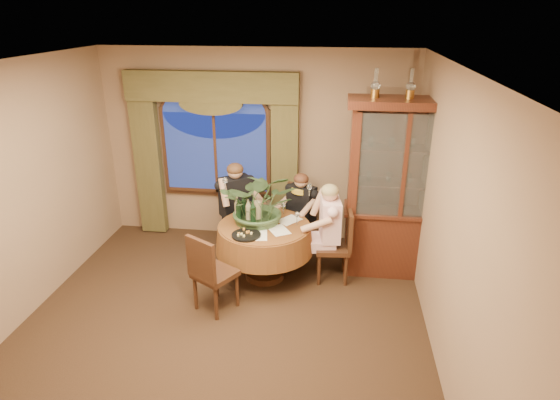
# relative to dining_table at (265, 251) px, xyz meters

# --- Properties ---
(floor) EXTENTS (5.00, 5.00, 0.00)m
(floor) POSITION_rel_dining_table_xyz_m (-0.31, -1.25, -0.38)
(floor) COLOR black
(floor) RESTS_ON ground
(wall_back) EXTENTS (4.50, 0.00, 4.50)m
(wall_back) POSITION_rel_dining_table_xyz_m (-0.31, 1.25, 1.02)
(wall_back) COLOR #886953
(wall_back) RESTS_ON ground
(wall_right) EXTENTS (0.00, 5.00, 5.00)m
(wall_right) POSITION_rel_dining_table_xyz_m (1.94, -1.25, 1.02)
(wall_right) COLOR #886953
(wall_right) RESTS_ON ground
(ceiling) EXTENTS (5.00, 5.00, 0.00)m
(ceiling) POSITION_rel_dining_table_xyz_m (-0.31, -1.25, 2.42)
(ceiling) COLOR white
(ceiling) RESTS_ON wall_back
(window) EXTENTS (1.62, 0.10, 1.32)m
(window) POSITION_rel_dining_table_xyz_m (-0.91, 1.18, 0.92)
(window) COLOR navy
(window) RESTS_ON wall_back
(arched_transom) EXTENTS (1.60, 0.06, 0.44)m
(arched_transom) POSITION_rel_dining_table_xyz_m (-0.91, 1.18, 1.71)
(arched_transom) COLOR navy
(arched_transom) RESTS_ON wall_back
(drapery_left) EXTENTS (0.38, 0.14, 2.32)m
(drapery_left) POSITION_rel_dining_table_xyz_m (-1.94, 1.13, 0.80)
(drapery_left) COLOR #454021
(drapery_left) RESTS_ON floor
(drapery_right) EXTENTS (0.38, 0.14, 2.32)m
(drapery_right) POSITION_rel_dining_table_xyz_m (0.12, 1.13, 0.80)
(drapery_right) COLOR #454021
(drapery_right) RESTS_ON floor
(swag_valance) EXTENTS (2.45, 0.16, 0.42)m
(swag_valance) POSITION_rel_dining_table_xyz_m (-0.91, 1.10, 1.90)
(swag_valance) COLOR #454021
(swag_valance) RESTS_ON wall_back
(dining_table) EXTENTS (1.50, 1.50, 0.75)m
(dining_table) POSITION_rel_dining_table_xyz_m (0.00, 0.00, 0.00)
(dining_table) COLOR maroon
(dining_table) RESTS_ON floor
(china_cabinet) EXTENTS (1.42, 0.56, 2.30)m
(china_cabinet) POSITION_rel_dining_table_xyz_m (1.67, 0.39, 0.78)
(china_cabinet) COLOR #3C1B13
(china_cabinet) RESTS_ON floor
(oil_lamp_left) EXTENTS (0.11, 0.11, 0.34)m
(oil_lamp_left) POSITION_rel_dining_table_xyz_m (1.27, 0.39, 2.10)
(oil_lamp_left) COLOR #A5722D
(oil_lamp_left) RESTS_ON china_cabinet
(oil_lamp_center) EXTENTS (0.11, 0.11, 0.34)m
(oil_lamp_center) POSITION_rel_dining_table_xyz_m (1.67, 0.39, 2.10)
(oil_lamp_center) COLOR #A5722D
(oil_lamp_center) RESTS_ON china_cabinet
(oil_lamp_right) EXTENTS (0.11, 0.11, 0.34)m
(oil_lamp_right) POSITION_rel_dining_table_xyz_m (2.07, 0.39, 2.10)
(oil_lamp_right) COLOR #A5722D
(oil_lamp_right) RESTS_ON china_cabinet
(chair_right) EXTENTS (0.46, 0.46, 0.96)m
(chair_right) POSITION_rel_dining_table_xyz_m (0.86, 0.08, 0.10)
(chair_right) COLOR black
(chair_right) RESTS_ON floor
(chair_back_right) EXTENTS (0.55, 0.55, 0.96)m
(chair_back_right) POSITION_rel_dining_table_xyz_m (0.31, 0.76, 0.10)
(chair_back_right) COLOR black
(chair_back_right) RESTS_ON floor
(chair_back) EXTENTS (0.58, 0.58, 0.96)m
(chair_back) POSITION_rel_dining_table_xyz_m (-0.47, 0.78, 0.10)
(chair_back) COLOR black
(chair_back) RESTS_ON floor
(chair_front_left) EXTENTS (0.58, 0.58, 0.96)m
(chair_front_left) POSITION_rel_dining_table_xyz_m (-0.45, -0.75, 0.10)
(chair_front_left) COLOR black
(chair_front_left) RESTS_ON floor
(person_pink) EXTENTS (0.49, 0.52, 1.29)m
(person_pink) POSITION_rel_dining_table_xyz_m (0.82, 0.12, 0.27)
(person_pink) COLOR #F4C6D2
(person_pink) RESTS_ON floor
(person_back) EXTENTS (0.65, 0.64, 1.34)m
(person_back) POSITION_rel_dining_table_xyz_m (-0.51, 0.66, 0.30)
(person_back) COLOR black
(person_back) RESTS_ON floor
(person_scarf) EXTENTS (0.57, 0.56, 1.21)m
(person_scarf) POSITION_rel_dining_table_xyz_m (0.41, 0.74, 0.23)
(person_scarf) COLOR black
(person_scarf) RESTS_ON floor
(stoneware_vase) EXTENTS (0.15, 0.15, 0.27)m
(stoneware_vase) POSITION_rel_dining_table_xyz_m (-0.11, 0.10, 0.51)
(stoneware_vase) COLOR #948462
(stoneware_vase) RESTS_ON dining_table
(centerpiece_plant) EXTENTS (0.95, 1.05, 0.82)m
(centerpiece_plant) POSITION_rel_dining_table_xyz_m (-0.06, 0.11, 0.98)
(centerpiece_plant) COLOR #35502E
(centerpiece_plant) RESTS_ON dining_table
(olive_bowl) EXTENTS (0.14, 0.14, 0.04)m
(olive_bowl) POSITION_rel_dining_table_xyz_m (0.06, -0.05, 0.40)
(olive_bowl) COLOR #50592E
(olive_bowl) RESTS_ON dining_table
(cheese_platter) EXTENTS (0.35, 0.35, 0.02)m
(cheese_platter) POSITION_rel_dining_table_xyz_m (-0.16, -0.33, 0.39)
(cheese_platter) COLOR black
(cheese_platter) RESTS_ON dining_table
(wine_bottle_0) EXTENTS (0.07, 0.07, 0.33)m
(wine_bottle_0) POSITION_rel_dining_table_xyz_m (-0.20, 0.02, 0.54)
(wine_bottle_0) COLOR tan
(wine_bottle_0) RESTS_ON dining_table
(wine_bottle_1) EXTENTS (0.07, 0.07, 0.33)m
(wine_bottle_1) POSITION_rel_dining_table_xyz_m (-0.36, 0.07, 0.54)
(wine_bottle_1) COLOR tan
(wine_bottle_1) RESTS_ON dining_table
(wine_bottle_2) EXTENTS (0.07, 0.07, 0.33)m
(wine_bottle_2) POSITION_rel_dining_table_xyz_m (-0.29, 0.17, 0.54)
(wine_bottle_2) COLOR black
(wine_bottle_2) RESTS_ON dining_table
(wine_bottle_3) EXTENTS (0.07, 0.07, 0.33)m
(wine_bottle_3) POSITION_rel_dining_table_xyz_m (-0.33, 0.01, 0.54)
(wine_bottle_3) COLOR black
(wine_bottle_3) RESTS_ON dining_table
(wine_bottle_4) EXTENTS (0.07, 0.07, 0.33)m
(wine_bottle_4) POSITION_rel_dining_table_xyz_m (-0.14, -0.02, 0.54)
(wine_bottle_4) COLOR black
(wine_bottle_4) RESTS_ON dining_table
(tasting_paper_0) EXTENTS (0.33, 0.37, 0.00)m
(tasting_paper_0) POSITION_rel_dining_table_xyz_m (0.20, -0.14, 0.38)
(tasting_paper_0) COLOR white
(tasting_paper_0) RESTS_ON dining_table
(tasting_paper_1) EXTENTS (0.35, 0.37, 0.00)m
(tasting_paper_1) POSITION_rel_dining_table_xyz_m (0.30, 0.18, 0.38)
(tasting_paper_1) COLOR white
(tasting_paper_1) RESTS_ON dining_table
(tasting_paper_2) EXTENTS (0.25, 0.33, 0.00)m
(tasting_paper_2) POSITION_rel_dining_table_xyz_m (-0.02, -0.30, 0.38)
(tasting_paper_2) COLOR white
(tasting_paper_2) RESTS_ON dining_table
(wine_glass_person_pink) EXTENTS (0.07, 0.07, 0.18)m
(wine_glass_person_pink) POSITION_rel_dining_table_xyz_m (0.41, 0.06, 0.46)
(wine_glass_person_pink) COLOR silver
(wine_glass_person_pink) RESTS_ON dining_table
(wine_glass_person_back) EXTENTS (0.07, 0.07, 0.18)m
(wine_glass_person_back) POSITION_rel_dining_table_xyz_m (-0.25, 0.33, 0.46)
(wine_glass_person_back) COLOR silver
(wine_glass_person_back) RESTS_ON dining_table
(wine_glass_person_scarf) EXTENTS (0.07, 0.07, 0.18)m
(wine_glass_person_scarf) POSITION_rel_dining_table_xyz_m (0.20, 0.36, 0.46)
(wine_glass_person_scarf) COLOR silver
(wine_glass_person_scarf) RESTS_ON dining_table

